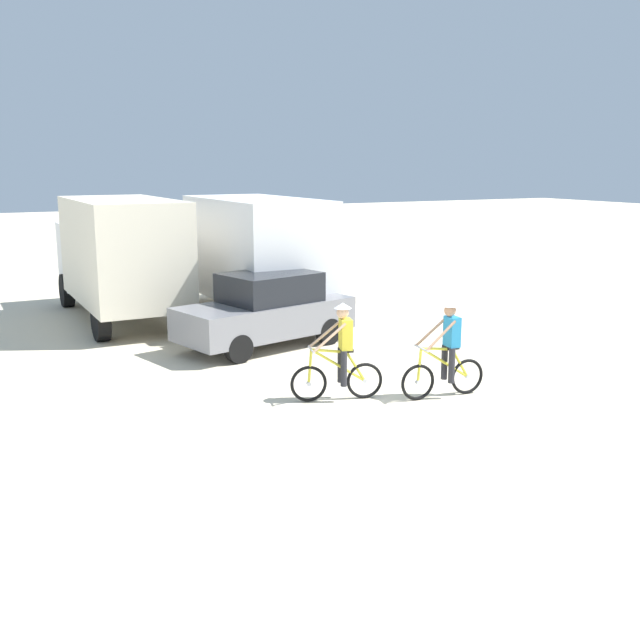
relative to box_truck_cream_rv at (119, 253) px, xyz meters
The scene contains 6 objects.
ground_plane 10.89m from the box_truck_cream_rv, 77.02° to the right, with size 120.00×120.00×0.00m, color beige.
box_truck_cream_rv is the anchor object (origin of this frame).
box_truck_avon_van 3.54m from the box_truck_cream_rv, 20.00° to the right, with size 2.51×6.79×3.35m.
sedan_parked 5.32m from the box_truck_cream_rv, 62.94° to the right, with size 4.50×2.71×1.76m.
cyclist_orange_shirt 9.29m from the box_truck_cream_rv, 77.55° to the right, with size 1.68×0.65×1.82m.
cyclist_cowboy_hat 10.51m from the box_truck_cream_rv, 68.50° to the right, with size 1.73×0.52×1.82m.
Camera 1 is at (-6.71, -10.08, 4.29)m, focal length 41.81 mm.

